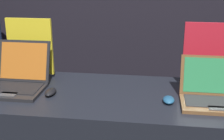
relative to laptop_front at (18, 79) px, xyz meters
The scene contains 6 objects.
laptop_front is the anchor object (origin of this frame).
mouse_front 0.24m from the laptop_front, 17.31° to the right, with size 0.06×0.12×0.03m.
promo_stand_front 0.26m from the laptop_front, 90.00° to the left, with size 0.31×0.07×0.40m.
laptop_back 1.18m from the laptop_front, ahead, with size 0.38×0.29×0.24m.
mouse_back 0.93m from the laptop_front, ahead, with size 0.06×0.10×0.03m.
promo_stand_back 1.20m from the laptop_front, ahead, with size 0.34×0.07×0.41m.
Camera 1 is at (0.22, -1.36, 1.71)m, focal length 50.00 mm.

